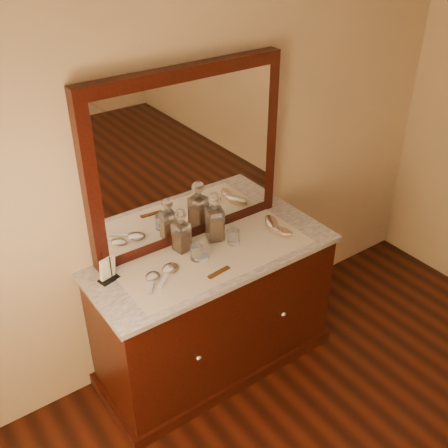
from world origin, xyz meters
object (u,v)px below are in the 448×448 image
(pin_dish, at_px, (202,257))
(decanter_right, at_px, (215,222))
(comb, at_px, (219,272))
(hand_mirror_outer, at_px, (153,278))
(brush_near, at_px, (282,232))
(brush_far, at_px, (271,223))
(mirror_frame, at_px, (187,158))
(decanter_left, at_px, (181,235))
(napkin_rack, at_px, (108,270))
(hand_mirror_inner, at_px, (169,270))
(dresser_cabinet, at_px, (214,313))

(pin_dish, relative_size, decanter_right, 0.25)
(comb, distance_m, hand_mirror_outer, 0.35)
(brush_near, bearing_deg, brush_far, 87.90)
(mirror_frame, height_order, brush_far, mirror_frame)
(decanter_left, xyz_separation_m, decanter_right, (0.22, -0.01, 0.01))
(mirror_frame, bearing_deg, pin_dish, -107.24)
(napkin_rack, bearing_deg, hand_mirror_inner, -24.44)
(dresser_cabinet, relative_size, comb, 9.87)
(napkin_rack, bearing_deg, brush_near, -11.36)
(comb, bearing_deg, dresser_cabinet, 57.66)
(mirror_frame, height_order, napkin_rack, mirror_frame)
(pin_dish, bearing_deg, mirror_frame, 72.76)
(dresser_cabinet, height_order, napkin_rack, napkin_rack)
(dresser_cabinet, relative_size, decanter_right, 4.62)
(napkin_rack, relative_size, hand_mirror_outer, 0.86)
(brush_near, bearing_deg, hand_mirror_outer, 175.47)
(dresser_cabinet, distance_m, hand_mirror_inner, 0.54)
(dresser_cabinet, relative_size, decanter_left, 5.24)
(mirror_frame, bearing_deg, brush_near, -36.19)
(decanter_right, height_order, hand_mirror_inner, decanter_right)
(decanter_right, xyz_separation_m, brush_far, (0.35, -0.09, -0.09))
(dresser_cabinet, bearing_deg, napkin_rack, 167.53)
(mirror_frame, relative_size, napkin_rack, 7.48)
(mirror_frame, relative_size, decanter_right, 3.96)
(decanter_left, relative_size, hand_mirror_inner, 1.29)
(brush_near, bearing_deg, mirror_frame, 143.81)
(pin_dish, height_order, brush_far, brush_far)
(brush_far, bearing_deg, brush_near, -92.10)
(comb, relative_size, decanter_right, 0.47)
(mirror_frame, bearing_deg, brush_far, -26.32)
(decanter_right, relative_size, brush_far, 1.67)
(pin_dish, relative_size, decanter_left, 0.28)
(brush_near, bearing_deg, comb, -170.37)
(dresser_cabinet, relative_size, pin_dish, 18.66)
(dresser_cabinet, bearing_deg, decanter_left, 133.38)
(dresser_cabinet, distance_m, brush_far, 0.64)
(mirror_frame, distance_m, comb, 0.65)
(comb, relative_size, hand_mirror_inner, 0.69)
(decanter_left, xyz_separation_m, brush_far, (0.57, -0.11, -0.08))
(brush_near, xyz_separation_m, brush_far, (0.00, 0.10, 0.00))
(napkin_rack, bearing_deg, decanter_left, 0.54)
(comb, bearing_deg, decanter_left, 92.26)
(brush_near, relative_size, brush_far, 0.86)
(brush_near, bearing_deg, napkin_rack, 168.64)
(brush_near, distance_m, brush_far, 0.10)
(hand_mirror_inner, bearing_deg, decanter_left, 39.52)
(hand_mirror_outer, relative_size, hand_mirror_inner, 0.91)
(pin_dish, distance_m, napkin_rack, 0.52)
(dresser_cabinet, bearing_deg, mirror_frame, 90.00)
(pin_dish, bearing_deg, dresser_cabinet, 0.21)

